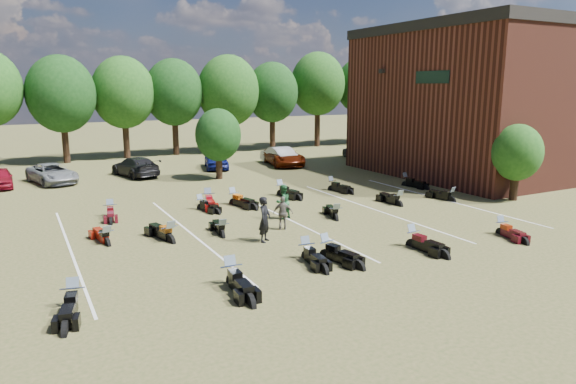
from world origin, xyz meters
TOP-DOWN VIEW (x-y plane):
  - ground at (0.00, 0.00)m, footprint 160.00×160.00m
  - car_2 at (-12.54, 19.22)m, footprint 3.41×5.18m
  - car_3 at (-6.99, 19.40)m, footprint 3.05×5.18m
  - car_4 at (-0.56, 19.99)m, footprint 2.88×4.65m
  - car_5 at (4.79, 19.63)m, footprint 1.88×4.65m
  - car_6 at (4.94, 18.91)m, footprint 3.46×5.75m
  - car_7 at (12.74, 19.15)m, footprint 3.07×5.07m
  - person_black at (-5.61, 0.46)m, footprint 0.83×0.82m
  - person_green at (-3.17, 3.49)m, footprint 0.95×0.82m
  - person_grey at (-4.07, 1.75)m, footprint 0.97×0.78m
  - motorcycle_0 at (-13.46, -2.86)m, footprint 1.23×2.38m
  - motorcycle_1 at (-8.67, -3.39)m, footprint 0.90×2.48m
  - motorcycle_2 at (-5.20, -2.31)m, footprint 0.91×2.23m
  - motorcycle_3 at (-4.41, -2.50)m, footprint 1.19×2.42m
  - motorcycle_5 at (-0.58, -3.02)m, footprint 0.85×2.34m
  - motorcycle_6 at (4.09, -3.50)m, footprint 1.10×2.15m
  - motorcycle_7 at (-11.58, 3.09)m, footprint 1.00×2.19m
  - motorcycle_8 at (-9.17, 2.23)m, footprint 1.27×2.49m
  - motorcycle_9 at (-6.94, 1.96)m, footprint 0.92×2.11m
  - motorcycle_11 at (-0.98, 2.05)m, footprint 1.28×2.21m
  - motorcycle_12 at (3.70, 2.95)m, footprint 0.75×2.26m
  - motorcycle_13 at (7.08, 2.42)m, footprint 1.01×2.19m
  - motorcycle_14 at (-10.63, 8.01)m, footprint 1.00×2.22m
  - motorcycle_15 at (-5.45, 8.03)m, footprint 1.24×2.48m
  - motorcycle_16 at (-6.12, 7.30)m, footprint 1.18×2.10m
  - motorcycle_17 at (-4.15, 7.51)m, footprint 1.37×2.50m
  - motorcycle_18 at (-0.74, 8.44)m, footprint 1.12×2.45m
  - motorcycle_19 at (2.82, 8.31)m, footprint 1.13×2.27m
  - motorcycle_20 at (7.89, 7.22)m, footprint 1.10×2.27m
  - brick_building at (22.00, 9.00)m, footprint 25.40×15.20m
  - tree_line at (-1.00, 29.00)m, footprint 56.00×6.00m
  - young_tree_near_building at (10.50, 1.00)m, footprint 2.80×2.80m
  - young_tree_midfield at (-2.00, 15.50)m, footprint 3.20×3.20m
  - parking_lines at (-3.00, 3.00)m, footprint 20.10×14.00m

SIDE VIEW (x-z plane):
  - ground at x=0.00m, z-range 0.00..0.00m
  - motorcycle_0 at x=-13.46m, z-range -0.63..0.63m
  - motorcycle_1 at x=-8.67m, z-range -0.68..0.68m
  - motorcycle_2 at x=-5.20m, z-range -0.61..0.61m
  - motorcycle_3 at x=-4.41m, z-range -0.65..0.65m
  - motorcycle_5 at x=-0.58m, z-range -0.64..0.64m
  - motorcycle_6 at x=4.09m, z-range -0.57..0.57m
  - motorcycle_7 at x=-11.58m, z-range -0.59..0.59m
  - motorcycle_8 at x=-9.17m, z-range -0.66..0.66m
  - motorcycle_9 at x=-6.94m, z-range -0.57..0.57m
  - motorcycle_11 at x=-0.98m, z-range -0.59..0.59m
  - motorcycle_12 at x=3.70m, z-range -0.63..0.63m
  - motorcycle_13 at x=7.08m, z-range -0.59..0.59m
  - motorcycle_14 at x=-10.63m, z-range -0.60..0.60m
  - motorcycle_15 at x=-5.45m, z-range -0.66..0.66m
  - motorcycle_16 at x=-6.12m, z-range -0.56..0.56m
  - motorcycle_17 at x=-4.15m, z-range -0.66..0.66m
  - motorcycle_18 at x=-0.74m, z-range -0.66..0.66m
  - motorcycle_19 at x=2.82m, z-range -0.61..0.61m
  - motorcycle_20 at x=7.89m, z-range -0.61..0.61m
  - parking_lines at x=-3.00m, z-range 0.00..0.01m
  - car_2 at x=-12.54m, z-range 0.00..1.32m
  - car_7 at x=12.74m, z-range 0.00..1.37m
  - car_3 at x=-6.99m, z-range 0.00..1.41m
  - car_4 at x=-0.56m, z-range 0.00..1.48m
  - car_6 at x=4.94m, z-range 0.00..1.49m
  - car_5 at x=4.79m, z-range 0.00..1.50m
  - person_grey at x=-4.07m, z-range 0.00..1.55m
  - person_green at x=-3.17m, z-range 0.00..1.71m
  - person_black at x=-5.61m, z-range 0.00..1.93m
  - young_tree_near_building at x=10.50m, z-range 0.67..4.83m
  - young_tree_midfield at x=-2.00m, z-range 0.74..5.44m
  - brick_building at x=22.00m, z-range 0.01..10.71m
  - tree_line at x=-1.00m, z-range 1.42..11.20m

